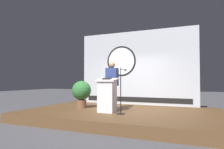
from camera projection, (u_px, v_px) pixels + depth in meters
ground_plane at (121, 119)px, 6.74m from camera, size 40.00×40.00×0.00m
stage_platform at (121, 115)px, 6.74m from camera, size 6.40×4.00×0.30m
banner_display at (135, 68)px, 8.50m from camera, size 5.00×0.12×3.12m
podium at (107, 95)px, 6.37m from camera, size 0.64×0.50×1.11m
speaker_person at (112, 85)px, 6.83m from camera, size 0.40×0.26×1.66m
microphone_stand at (121, 97)px, 6.08m from camera, size 0.24×0.59×1.40m
potted_plant at (82, 92)px, 7.37m from camera, size 0.70×0.70×1.00m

